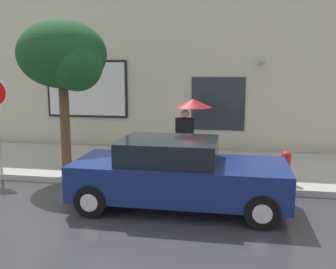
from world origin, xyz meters
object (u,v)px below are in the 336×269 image
Objects in this scene: fire_hydrant at (286,167)px; pedestrian_with_umbrella at (190,113)px; street_tree at (65,58)px; parked_car at (177,174)px.

pedestrian_with_umbrella is (-2.41, 0.84, 1.16)m from fire_hydrant.
pedestrian_with_umbrella is 0.48× the size of street_tree.
pedestrian_with_umbrella reaches higher than fire_hydrant.
fire_hydrant is 0.40× the size of pedestrian_with_umbrella.
fire_hydrant is at bearing -3.26° from street_tree.
pedestrian_with_umbrella is (-0.05, 2.53, 0.98)m from parked_car.
fire_hydrant is at bearing 35.58° from parked_car.
pedestrian_with_umbrella is at bearing 160.81° from fire_hydrant.
street_tree reaches higher than parked_car.
parked_car is at bearing -88.91° from pedestrian_with_umbrella.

